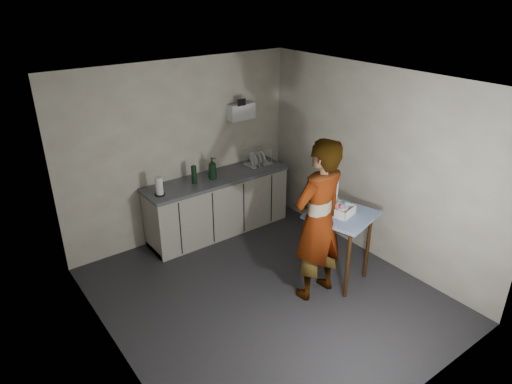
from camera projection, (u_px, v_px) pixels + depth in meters
ground at (266, 295)px, 5.64m from camera, size 4.00×4.00×0.00m
wall_back at (182, 152)px, 6.54m from camera, size 3.60×0.02×2.60m
wall_right at (373, 165)px, 6.06m from camera, size 0.02×4.00×2.60m
wall_left at (111, 252)px, 4.12m from camera, size 0.02×4.00×2.60m
ceiling at (268, 84)px, 4.55m from camera, size 3.60×4.00×0.01m
kitchen_counter at (218, 206)px, 6.91m from camera, size 2.24×0.62×0.91m
wall_shelf at (241, 112)px, 6.84m from camera, size 0.42×0.18×0.37m
side_table at (341, 222)px, 5.61m from camera, size 0.90×0.90×0.95m
standing_man at (318, 221)px, 5.28m from camera, size 0.76×0.52×2.01m
soap_bottle at (212, 168)px, 6.57m from camera, size 0.17×0.17×0.33m
soda_can at (214, 174)px, 6.63m from camera, size 0.07×0.07×0.13m
dark_bottle at (194, 175)px, 6.44m from camera, size 0.08×0.08×0.26m
paper_towel at (159, 187)px, 6.09m from camera, size 0.14×0.14×0.26m
dish_rack at (258, 162)px, 7.11m from camera, size 0.38×0.28×0.26m
bakery_box at (340, 207)px, 5.53m from camera, size 0.33×0.34×0.38m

